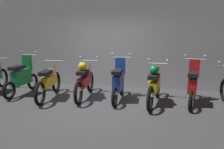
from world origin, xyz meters
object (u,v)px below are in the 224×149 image
(motorbike_slot_2, at_px, (22,77))
(motorbike_slot_3, at_px, (49,82))
(motorbike_slot_4, at_px, (85,80))
(motorbike_slot_6, at_px, (154,84))
(motorbike_slot_7, at_px, (193,85))
(motorbike_slot_5, at_px, (119,82))

(motorbike_slot_2, bearing_deg, motorbike_slot_3, -14.09)
(motorbike_slot_4, height_order, motorbike_slot_6, same)
(motorbike_slot_2, xyz_separation_m, motorbike_slot_7, (5.01, 0.00, 0.00))
(motorbike_slot_6, bearing_deg, motorbike_slot_3, -178.49)
(motorbike_slot_3, xyz_separation_m, motorbike_slot_4, (1.00, 0.25, 0.04))
(motorbike_slot_6, distance_m, motorbike_slot_7, 1.02)
(motorbike_slot_2, height_order, motorbike_slot_7, same)
(motorbike_slot_2, relative_size, motorbike_slot_3, 0.86)
(motorbike_slot_2, height_order, motorbike_slot_4, motorbike_slot_2)
(motorbike_slot_3, distance_m, motorbike_slot_5, 2.02)
(motorbike_slot_2, bearing_deg, motorbike_slot_5, -0.58)
(motorbike_slot_6, bearing_deg, motorbike_slot_2, 177.56)
(motorbike_slot_6, bearing_deg, motorbike_slot_7, 9.75)
(motorbike_slot_3, bearing_deg, motorbike_slot_6, 1.51)
(motorbike_slot_4, bearing_deg, motorbike_slot_6, -4.86)
(motorbike_slot_3, distance_m, motorbike_slot_4, 1.03)
(motorbike_slot_5, bearing_deg, motorbike_slot_3, -173.75)
(motorbike_slot_4, bearing_deg, motorbike_slot_7, 0.05)
(motorbike_slot_2, distance_m, motorbike_slot_3, 1.03)
(motorbike_slot_2, relative_size, motorbike_slot_5, 1.00)
(motorbike_slot_3, relative_size, motorbike_slot_6, 1.00)
(motorbike_slot_5, relative_size, motorbike_slot_7, 1.01)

